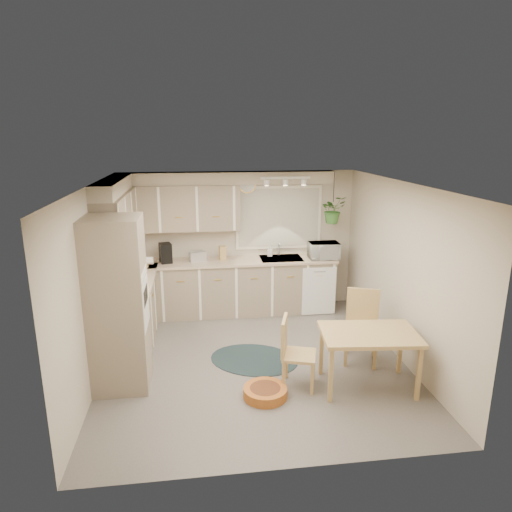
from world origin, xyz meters
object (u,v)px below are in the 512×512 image
object	(u,v)px
dining_table	(368,360)
chair_back	(362,328)
braided_rug	(254,359)
pet_bed	(265,392)
chair_left	(299,353)
microwave	(324,249)

from	to	relation	value
dining_table	chair_back	bearing A→B (deg)	76.69
braided_rug	pet_bed	size ratio (longest dim) A/B	2.34
braided_rug	pet_bed	bearing A→B (deg)	-89.09
chair_left	dining_table	bearing A→B (deg)	99.02
chair_left	pet_bed	xyz separation A→B (m)	(-0.44, -0.19, -0.38)
microwave	chair_back	bearing A→B (deg)	-89.00
pet_bed	microwave	xyz separation A→B (m)	(1.40, 2.59, 1.05)
dining_table	microwave	distance (m)	2.63
chair_left	chair_back	world-z (taller)	chair_back
chair_left	braided_rug	world-z (taller)	chair_left
chair_back	pet_bed	bearing A→B (deg)	46.70
dining_table	chair_left	distance (m)	0.83
chair_back	braided_rug	distance (m)	1.52
pet_bed	chair_back	bearing A→B (deg)	26.36
dining_table	chair_back	size ratio (longest dim) A/B	1.17
braided_rug	pet_bed	world-z (taller)	pet_bed
pet_bed	microwave	distance (m)	3.12
microwave	chair_left	bearing A→B (deg)	-111.14
chair_left	braided_rug	bearing A→B (deg)	-130.96
dining_table	braided_rug	bearing A→B (deg)	146.44
chair_back	pet_bed	xyz separation A→B (m)	(-1.41, -0.70, -0.43)
dining_table	microwave	bearing A→B (deg)	86.93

